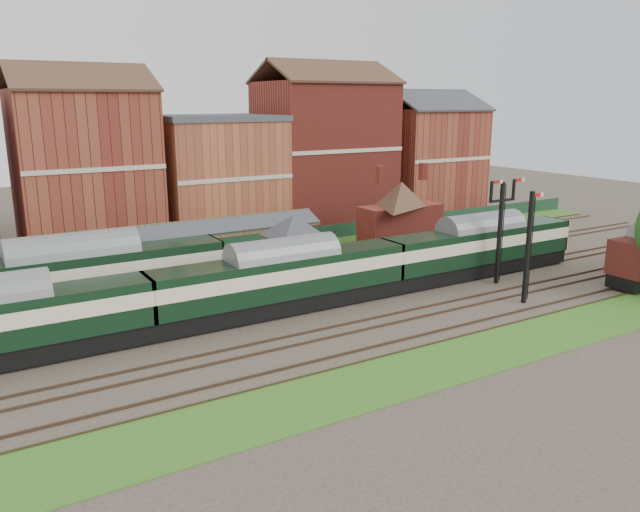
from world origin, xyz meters
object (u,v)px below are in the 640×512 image
semaphore_bracket (500,226)px  platform_railcar (75,277)px  signal_box (294,252)px  dmu_train (283,278)px

semaphore_bracket → platform_railcar: semaphore_bracket is taller
signal_box → platform_railcar: size_ratio=0.30×
semaphore_bracket → platform_railcar: (-29.76, 9.00, -1.97)m
signal_box → dmu_train: bearing=-129.2°
semaphore_bracket → dmu_train: semaphore_bracket is taller
semaphore_bracket → platform_railcar: size_ratio=0.41×
dmu_train → platform_railcar: (-12.07, 6.50, 0.21)m
signal_box → platform_railcar: 15.09m
dmu_train → semaphore_bracket: bearing=-8.0°
dmu_train → platform_railcar: size_ratio=2.75×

